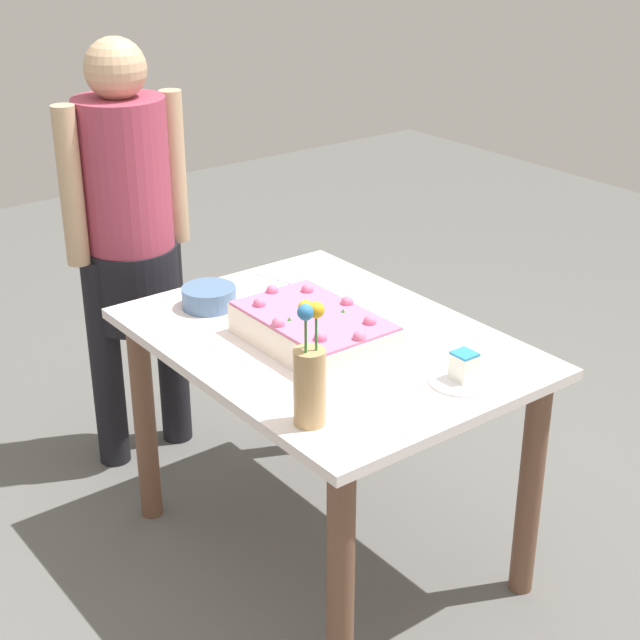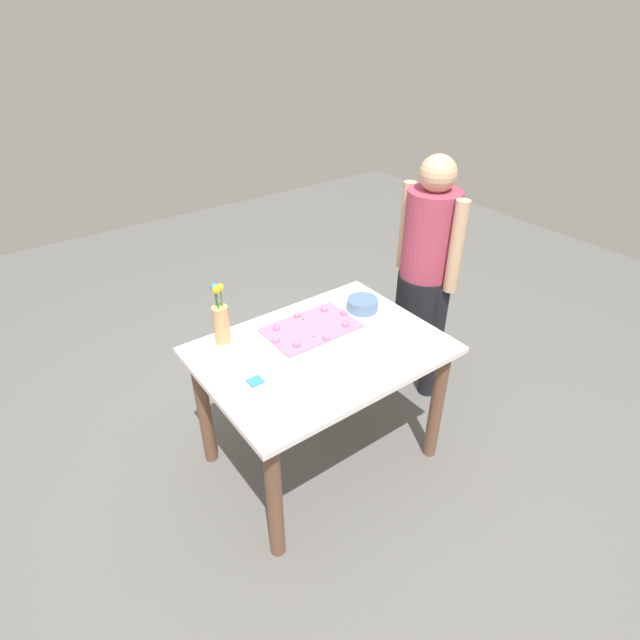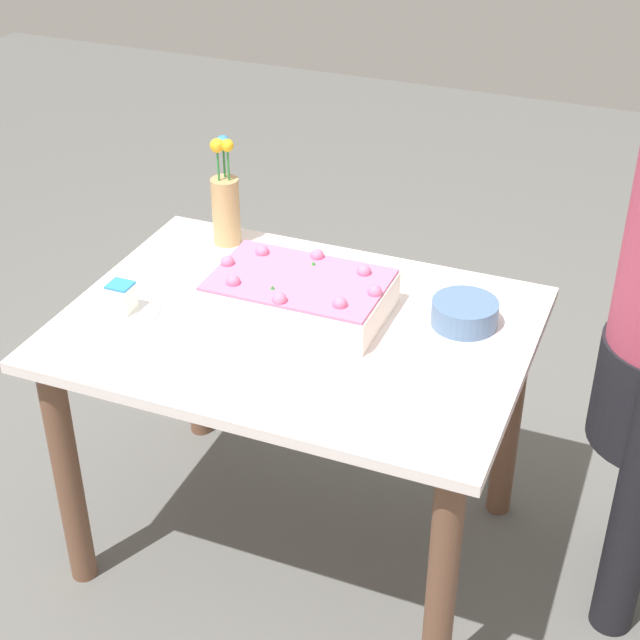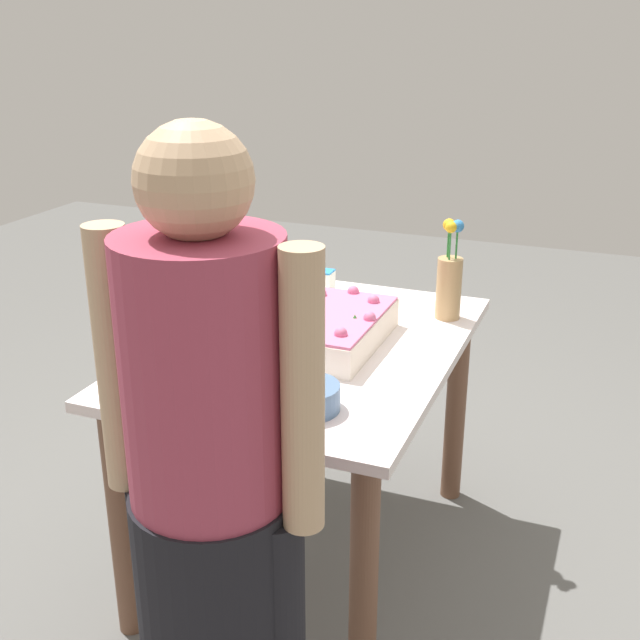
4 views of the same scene
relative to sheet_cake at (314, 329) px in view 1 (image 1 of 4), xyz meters
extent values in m
plane|color=#5C5C59|center=(0.02, -0.06, -0.79)|extent=(8.00, 8.00, 0.00)
cube|color=white|center=(0.02, -0.06, -0.06)|extent=(1.15, 0.84, 0.03)
cylinder|color=brown|center=(-0.49, -0.40, -0.43)|extent=(0.07, 0.07, 0.71)
cylinder|color=brown|center=(0.52, -0.40, -0.43)|extent=(0.07, 0.07, 0.71)
cylinder|color=brown|center=(-0.49, 0.29, -0.43)|extent=(0.07, 0.07, 0.71)
cylinder|color=brown|center=(0.52, 0.29, -0.43)|extent=(0.07, 0.07, 0.71)
cube|color=white|center=(0.00, 0.00, -0.01)|extent=(0.44, 0.28, 0.09)
cube|color=pink|center=(0.00, 0.00, 0.04)|extent=(0.43, 0.28, 0.01)
sphere|color=pink|center=(0.20, 0.00, 0.05)|extent=(0.04, 0.04, 0.04)
sphere|color=pink|center=(0.14, 0.08, 0.05)|extent=(0.04, 0.04, 0.04)
sphere|color=pink|center=(0.00, 0.12, 0.05)|extent=(0.04, 0.04, 0.04)
sphere|color=pink|center=(-0.14, 0.08, 0.05)|extent=(0.04, 0.04, 0.04)
sphere|color=pink|center=(-0.20, 0.00, 0.05)|extent=(0.04, 0.04, 0.04)
sphere|color=pink|center=(-0.14, -0.08, 0.05)|extent=(0.04, 0.04, 0.04)
sphere|color=pink|center=(0.00, -0.12, 0.05)|extent=(0.04, 0.04, 0.04)
sphere|color=pink|center=(0.14, -0.08, 0.05)|extent=(0.04, 0.04, 0.04)
cone|color=#2D8438|center=(0.01, 0.08, 0.05)|extent=(0.02, 0.02, 0.02)
cone|color=#2D8438|center=(-0.04, -0.07, 0.05)|extent=(0.02, 0.02, 0.02)
cylinder|color=white|center=(-0.41, -0.18, -0.04)|extent=(0.18, 0.18, 0.01)
cube|color=white|center=(-0.41, -0.18, -0.01)|extent=(0.06, 0.06, 0.07)
cube|color=#2D87CD|center=(-0.41, -0.18, 0.03)|extent=(0.06, 0.06, 0.01)
cube|color=silver|center=(0.44, -0.21, -0.05)|extent=(0.22, 0.08, 0.00)
cylinder|color=tan|center=(-0.34, 0.27, 0.05)|extent=(0.08, 0.08, 0.20)
cylinder|color=#2D8438|center=(-0.32, 0.27, 0.20)|extent=(0.01, 0.01, 0.10)
sphere|color=yellow|center=(-0.32, 0.27, 0.25)|extent=(0.04, 0.04, 0.04)
cylinder|color=#2D8438|center=(-0.34, 0.28, 0.20)|extent=(0.01, 0.01, 0.10)
sphere|color=#3079B9|center=(-0.34, 0.28, 0.25)|extent=(0.04, 0.04, 0.04)
cylinder|color=#2D8438|center=(-0.35, 0.26, 0.20)|extent=(0.01, 0.01, 0.10)
sphere|color=gold|center=(-0.35, 0.26, 0.25)|extent=(0.04, 0.04, 0.04)
cylinder|color=slate|center=(0.40, 0.09, -0.02)|extent=(0.17, 0.17, 0.06)
cylinder|color=black|center=(0.89, 0.23, -0.40)|extent=(0.11, 0.11, 0.78)
cylinder|color=black|center=(0.89, -0.03, -0.40)|extent=(0.11, 0.11, 0.78)
cylinder|color=black|center=(0.89, 0.10, -0.13)|extent=(0.31, 0.31, 0.28)
cylinder|color=#A13950|center=(0.89, 0.10, 0.25)|extent=(0.30, 0.30, 0.52)
sphere|color=tan|center=(0.89, 0.10, 0.60)|extent=(0.20, 0.20, 0.20)
cylinder|color=tan|center=(0.89, 0.29, 0.25)|extent=(0.08, 0.08, 0.52)
cylinder|color=tan|center=(0.89, -0.08, 0.25)|extent=(0.08, 0.08, 0.52)
camera|label=1|loc=(-1.98, 1.49, 1.16)|focal=55.00mm
camera|label=2|loc=(-1.14, -1.63, 1.36)|focal=28.00mm
camera|label=3|loc=(0.85, -1.95, 1.26)|focal=55.00mm
camera|label=4|loc=(2.02, 0.77, 0.86)|focal=45.00mm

